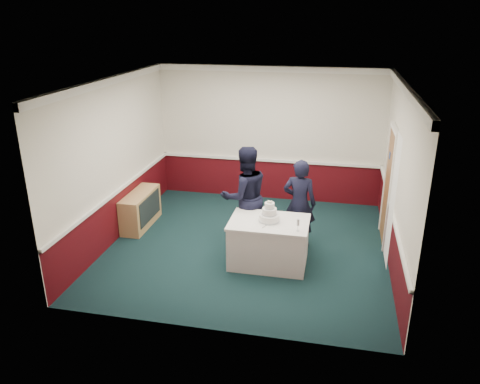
% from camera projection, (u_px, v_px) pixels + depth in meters
% --- Properties ---
extents(ground, '(5.00, 5.00, 0.00)m').
position_uv_depth(ground, '(248.00, 246.00, 8.65)').
color(ground, '#132A2F').
rests_on(ground, ground).
extents(room_shell, '(5.00, 5.00, 3.00)m').
position_uv_depth(room_shell, '(259.00, 135.00, 8.49)').
color(room_shell, silver).
rests_on(room_shell, ground).
extents(sideboard, '(0.41, 1.20, 0.70)m').
position_uv_depth(sideboard, '(141.00, 209.00, 9.37)').
color(sideboard, tan).
rests_on(sideboard, ground).
extents(cake_table, '(1.32, 0.92, 0.79)m').
position_uv_depth(cake_table, '(269.00, 242.00, 7.93)').
color(cake_table, white).
rests_on(cake_table, ground).
extents(wedding_cake, '(0.35, 0.35, 0.36)m').
position_uv_depth(wedding_cake, '(269.00, 215.00, 7.75)').
color(wedding_cake, white).
rests_on(wedding_cake, cake_table).
extents(cake_knife, '(0.10, 0.21, 0.00)m').
position_uv_depth(cake_knife, '(266.00, 226.00, 7.61)').
color(cake_knife, silver).
rests_on(cake_knife, cake_table).
extents(champagne_flute, '(0.05, 0.05, 0.21)m').
position_uv_depth(champagne_flute, '(298.00, 223.00, 7.38)').
color(champagne_flute, silver).
rests_on(champagne_flute, cake_table).
extents(person_man, '(1.14, 1.07, 1.87)m').
position_uv_depth(person_man, '(245.00, 196.00, 8.45)').
color(person_man, black).
rests_on(person_man, ground).
extents(person_woman, '(0.63, 0.44, 1.65)m').
position_uv_depth(person_woman, '(299.00, 204.00, 8.41)').
color(person_woman, black).
rests_on(person_woman, ground).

